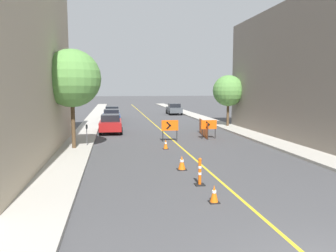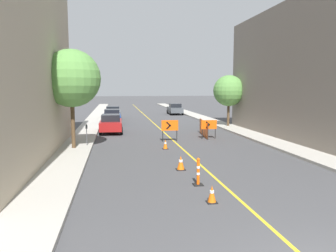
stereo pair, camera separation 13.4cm
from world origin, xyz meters
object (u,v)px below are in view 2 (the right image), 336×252
at_px(parked_car_curb_near, 111,123).
at_px(traffic_cone_third, 165,144).
at_px(traffic_cone_second, 181,163).
at_px(arrow_barricade_secondary, 209,125).
at_px(traffic_cone_nearest, 212,194).
at_px(delineator_post_front, 198,174).
at_px(arrow_barricade_primary, 170,126).
at_px(street_tree_left_near, 71,78).
at_px(parking_meter_near_curb, 87,130).
at_px(parked_car_curb_far, 113,113).
at_px(parked_car_opposite_side, 175,109).
at_px(parked_car_curb_mid, 112,117).
at_px(street_tree_right_near, 229,91).

bearing_deg(parked_car_curb_near, traffic_cone_third, -66.26).
xyz_separation_m(traffic_cone_second, arrow_barricade_secondary, (3.98, 8.95, 0.68)).
bearing_deg(traffic_cone_nearest, delineator_post_front, 88.72).
relative_size(delineator_post_front, arrow_barricade_primary, 0.71).
xyz_separation_m(arrow_barricade_secondary, street_tree_left_near, (-9.53, -3.14, 3.38)).
bearing_deg(parked_car_curb_near, parking_meter_near_curb, -101.32).
xyz_separation_m(traffic_cone_second, parked_car_curb_far, (-3.24, 25.96, 0.47)).
xyz_separation_m(traffic_cone_third, parked_car_opposite_side, (5.52, 26.53, 0.50)).
bearing_deg(arrow_barricade_secondary, parked_car_curb_far, 114.92).
xyz_separation_m(traffic_cone_nearest, parked_car_curb_far, (-3.38, 30.47, 0.51)).
bearing_deg(parked_car_curb_mid, arrow_barricade_secondary, -57.40).
bearing_deg(traffic_cone_nearest, parked_car_curb_mid, 97.93).
bearing_deg(parking_meter_near_curb, parked_car_curb_near, 77.77).
bearing_deg(parked_car_curb_mid, traffic_cone_third, -77.38).
bearing_deg(street_tree_right_near, street_tree_left_near, -143.91).
xyz_separation_m(parked_car_curb_far, street_tree_right_near, (11.12, -10.36, 2.75)).
distance_m(delineator_post_front, parked_car_opposite_side, 34.77).
bearing_deg(arrow_barricade_primary, traffic_cone_third, -101.05).
bearing_deg(traffic_cone_second, parked_car_opposite_side, 80.00).
bearing_deg(arrow_barricade_primary, parked_car_curb_near, 131.97).
height_order(traffic_cone_nearest, parked_car_curb_mid, parked_car_curb_mid).
relative_size(parked_car_opposite_side, parking_meter_near_curb, 3.23).
bearing_deg(arrow_barricade_secondary, street_tree_left_near, -159.87).
bearing_deg(traffic_cone_nearest, parked_car_curb_far, 96.33).
height_order(traffic_cone_third, delineator_post_front, delineator_post_front).
xyz_separation_m(traffic_cone_third, parked_car_curb_far, (-3.33, 20.65, 0.50)).
bearing_deg(parked_car_curb_far, traffic_cone_nearest, -83.24).
relative_size(parked_car_curb_near, parking_meter_near_curb, 3.22).
bearing_deg(delineator_post_front, parked_car_curb_far, 96.87).
bearing_deg(delineator_post_front, arrow_barricade_primary, 86.47).
height_order(traffic_cone_second, traffic_cone_third, traffic_cone_second).
xyz_separation_m(arrow_barricade_secondary, street_tree_right_near, (3.90, 6.65, 2.53)).
bearing_deg(street_tree_left_near, parked_car_curb_mid, 81.19).
xyz_separation_m(arrow_barricade_secondary, parked_car_curb_mid, (-7.29, 11.32, -0.22)).
height_order(arrow_barricade_primary, parked_car_curb_mid, parked_car_curb_mid).
bearing_deg(parked_car_curb_near, parked_car_opposite_side, 64.88).
height_order(parked_car_opposite_side, street_tree_right_near, street_tree_right_near).
bearing_deg(arrow_barricade_secondary, delineator_post_front, -106.41).
height_order(delineator_post_front, arrow_barricade_secondary, arrow_barricade_secondary).
height_order(arrow_barricade_secondary, parking_meter_near_curb, parking_meter_near_curb).
bearing_deg(traffic_cone_nearest, parked_car_curb_near, 100.99).
height_order(parked_car_curb_mid, street_tree_left_near, street_tree_left_near).
bearing_deg(arrow_barricade_primary, parked_car_curb_mid, 112.91).
relative_size(traffic_cone_third, parked_car_opposite_side, 0.14).
height_order(parked_car_curb_mid, parked_car_opposite_side, same).
relative_size(parked_car_curb_far, parking_meter_near_curb, 3.21).
distance_m(traffic_cone_second, delineator_post_front, 2.51).
distance_m(parked_car_curb_mid, parked_car_opposite_side, 14.62).
relative_size(delineator_post_front, parking_meter_near_curb, 0.82).
bearing_deg(parked_car_opposite_side, traffic_cone_third, -100.26).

